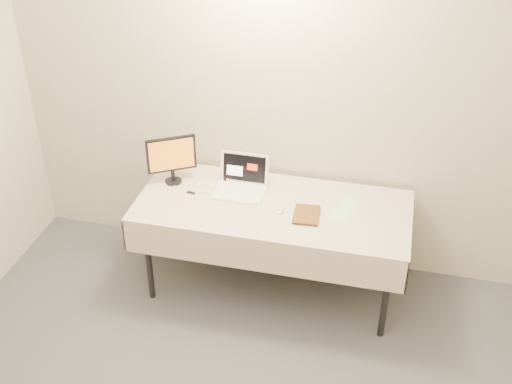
% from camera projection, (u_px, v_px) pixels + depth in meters
% --- Properties ---
extents(back_wall, '(4.00, 0.10, 2.70)m').
position_uv_depth(back_wall, '(288.00, 95.00, 4.39)').
color(back_wall, beige).
rests_on(back_wall, ground).
extents(table, '(1.86, 0.81, 0.74)m').
position_uv_depth(table, '(273.00, 212.00, 4.38)').
color(table, black).
rests_on(table, ground).
extents(laptop, '(0.35, 0.29, 0.24)m').
position_uv_depth(laptop, '(242.00, 182.00, 4.48)').
color(laptop, white).
rests_on(laptop, table).
extents(monitor, '(0.31, 0.20, 0.36)m').
position_uv_depth(monitor, '(171.00, 156.00, 4.48)').
color(monitor, black).
rests_on(monitor, table).
extents(book, '(0.17, 0.03, 0.23)m').
position_uv_depth(book, '(294.00, 201.00, 4.19)').
color(book, '#91531A').
rests_on(book, table).
extents(alarm_clock, '(0.14, 0.09, 0.05)m').
position_uv_depth(alarm_clock, '(233.00, 178.00, 4.59)').
color(alarm_clock, black).
rests_on(alarm_clock, table).
extents(clicker, '(0.05, 0.08, 0.02)m').
position_uv_depth(clicker, '(281.00, 211.00, 4.27)').
color(clicker, silver).
rests_on(clicker, table).
extents(paper_form, '(0.23, 0.33, 0.00)m').
position_uv_depth(paper_form, '(344.00, 209.00, 4.31)').
color(paper_form, '#B2D9AC').
rests_on(paper_form, table).
extents(usb_dongle, '(0.06, 0.03, 0.01)m').
position_uv_depth(usb_dongle, '(191.00, 193.00, 4.47)').
color(usb_dongle, black).
rests_on(usb_dongle, table).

